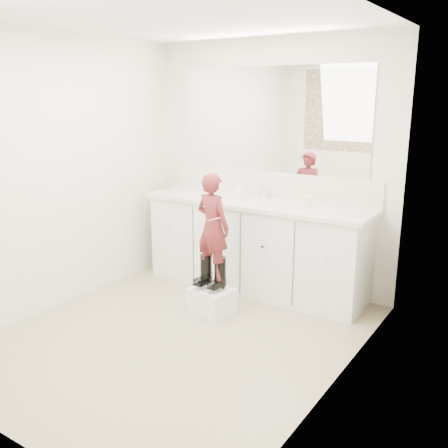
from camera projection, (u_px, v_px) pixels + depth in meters
The scene contains 17 objects.
floor at pixel (178, 335), 4.01m from camera, with size 3.00×3.00×0.00m, color #837356.
ceiling at pixel (170, 15), 3.41m from camera, with size 3.00×3.00×0.00m, color white.
wall_back at pixel (270, 165), 4.92m from camera, with size 2.60×2.60×0.00m, color beige.
wall_left at pixel (60, 173), 4.41m from camera, with size 3.00×3.00×0.00m, color beige.
wall_right at pixel (341, 209), 3.02m from camera, with size 3.00×3.00×0.00m, color beige.
vanity_cabinet at pixel (255, 247), 4.89m from camera, with size 2.20×0.55×0.85m, color silver.
countertop at pixel (255, 203), 4.77m from camera, with size 2.28×0.58×0.04m, color beige.
backsplash at pixel (269, 184), 4.96m from camera, with size 2.28×0.03×0.25m, color beige.
mirror at pixel (271, 120), 4.80m from camera, with size 2.00×0.02×1.00m, color white.
faucet at pixel (263, 193), 4.89m from camera, with size 0.08×0.08×0.10m, color silver.
cup at pixel (307, 201), 4.53m from camera, with size 0.10×0.10×0.09m, color #F1E0C1.
soap_bottle at pixel (240, 191), 4.82m from camera, with size 0.08×0.08×0.17m, color white.
step_stool at pixel (212, 301), 4.40m from camera, with size 0.35×0.29×0.23m, color silver.
boot_left at pixel (206, 271), 4.39m from camera, with size 0.11×0.20×0.29m, color black, non-canonical shape.
boot_right at pixel (220, 274), 4.31m from camera, with size 0.11×0.20×0.29m, color black, non-canonical shape.
toddler at pixel (213, 226), 4.25m from camera, with size 0.34×0.22×0.92m, color maroon.
toothbrush at pixel (214, 219), 4.12m from camera, with size 0.01×0.01×0.14m, color #EE5C87.
Camera 1 is at (2.33, -2.85, 1.87)m, focal length 40.00 mm.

